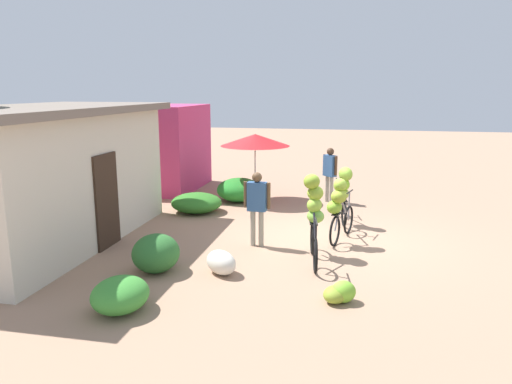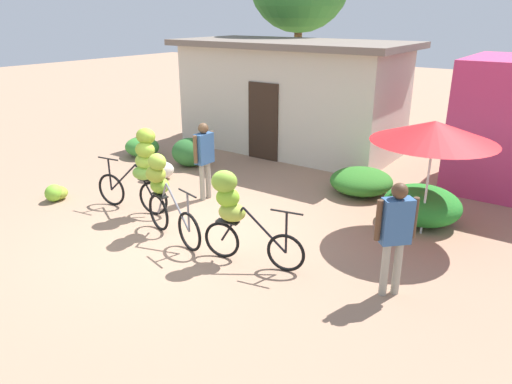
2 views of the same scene
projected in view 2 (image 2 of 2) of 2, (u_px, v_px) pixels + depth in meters
The scene contains 14 objects.
ground_plane at pixel (187, 233), 8.43m from camera, with size 60.00×60.00×0.00m, color #9E7A60.
building_low at pixel (291, 95), 13.22m from camera, with size 6.39×3.15×2.97m.
hedge_bush_front_left at pixel (142, 147), 12.85m from camera, with size 0.96×0.85×0.53m, color #3C8E34.
hedge_bush_front_right at pixel (190, 152), 12.02m from camera, with size 0.94×0.86×0.71m, color #2E6A2E.
hedge_bush_mid at pixel (361, 181), 10.23m from camera, with size 1.32×1.39×0.53m, color #2F7224.
hedge_bush_by_door at pixel (422, 205), 8.73m from camera, with size 1.41×1.34×0.70m, color #258129.
market_umbrella at pixel (434, 132), 7.77m from camera, with size 2.06×2.06×2.01m.
bicycle_leftmost at pixel (141, 165), 8.95m from camera, with size 1.70×0.50×1.67m.
bicycle_near_pile at pixel (163, 189), 8.10m from camera, with size 1.64×0.62×1.46m.
bicycle_center_loaded at pixel (235, 209), 7.22m from camera, with size 1.65×0.53×1.46m.
banana_pile_on_ground at pixel (56, 193), 9.87m from camera, with size 0.55×0.63×0.35m.
produce_sack at pixel (159, 170), 11.08m from camera, with size 0.70×0.44×0.44m, color silver.
person_vendor at pixel (395, 228), 6.26m from camera, with size 0.43×0.44×1.63m.
person_bystander at pixel (204, 153), 9.64m from camera, with size 0.21×0.58×1.61m.
Camera 2 is at (5.41, -5.52, 3.65)m, focal length 33.44 mm.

